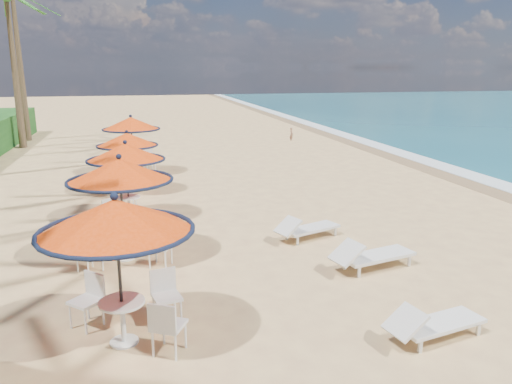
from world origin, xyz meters
TOP-DOWN VIEW (x-y plane):
  - ground at (0.00, 0.00)m, footprint 160.00×160.00m
  - foam_strip at (9.30, 10.00)m, footprint 1.20×140.00m
  - wetsand_band at (8.40, 10.00)m, footprint 1.40×140.00m
  - station_0 at (-5.21, -0.36)m, footprint 2.56×2.56m
  - station_1 at (-5.33, 3.57)m, footprint 2.52×2.52m
  - station_2 at (-5.25, 7.04)m, footprint 2.38×2.38m
  - station_3 at (-5.26, 10.54)m, footprint 2.27×2.27m
  - station_4 at (-5.05, 14.18)m, footprint 2.51×2.52m
  - lounger_near at (-0.06, -1.55)m, footprint 1.97×0.95m
  - lounger_mid at (0.30, 1.58)m, footprint 2.21×1.13m
  - lounger_far at (-0.47, 3.95)m, footprint 2.02×1.25m
  - palm_6 at (-11.43, 23.22)m, footprint 5.00×5.00m
  - person at (4.85, 22.24)m, footprint 0.23×0.34m

SIDE VIEW (x-z plane):
  - ground at x=0.00m, z-range 0.00..0.00m
  - foam_strip at x=9.30m, z-range -0.02..0.02m
  - wetsand_band at x=8.40m, z-range -0.01..0.01m
  - lounger_near at x=-0.06m, z-range -0.02..0.66m
  - lounger_far at x=-0.47m, z-range -0.02..0.67m
  - lounger_mid at x=0.30m, z-range -0.02..0.73m
  - person at x=4.85m, z-range 0.00..0.92m
  - station_3 at x=-5.26m, z-range 0.62..2.99m
  - station_2 at x=-5.25m, z-range 0.65..3.14m
  - station_4 at x=-5.05m, z-range 0.61..3.23m
  - station_1 at x=-5.33m, z-range 0.61..3.24m
  - station_0 at x=-5.21m, z-range 0.62..3.29m
  - palm_6 at x=-11.43m, z-range 3.57..12.24m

